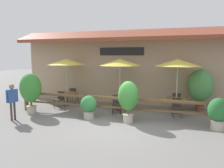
{
  "coord_description": "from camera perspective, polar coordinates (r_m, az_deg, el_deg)",
  "views": [
    {
      "loc": [
        2.32,
        -8.04,
        2.73
      ],
      "look_at": [
        -0.74,
        1.63,
        1.44
      ],
      "focal_mm": 35.0,
      "sensor_mm": 36.0,
      "label": 1
    }
  ],
  "objects": [
    {
      "name": "ground_plane",
      "position": [
        8.8,
        1.39,
        -10.81
      ],
      "size": [
        60.0,
        60.0,
        0.0
      ],
      "primitive_type": "plane",
      "color": "slate"
    },
    {
      "name": "dining_table_middle",
      "position": [
        11.25,
        2.02,
        -3.83
      ],
      "size": [
        1.0,
        1.0,
        0.71
      ],
      "color": "olive",
      "rests_on": "ground"
    },
    {
      "name": "potted_plant_tall_tropical",
      "position": [
        11.72,
        22.12,
        -0.48
      ],
      "size": [
        1.21,
        1.08,
        2.09
      ],
      "color": "brown",
      "rests_on": "ground"
    },
    {
      "name": "potted_plant_broad_leaf",
      "position": [
        9.06,
        26.0,
        -6.75
      ],
      "size": [
        0.74,
        0.67,
        1.2
      ],
      "color": "#B7AD99",
      "rests_on": "ground"
    },
    {
      "name": "chair_far_wallside",
      "position": [
        11.83,
        16.54,
        -4.01
      ],
      "size": [
        0.43,
        0.43,
        0.86
      ],
      "rotation": [
        0.0,
        0.0,
        3.11
      ],
      "color": "#332D28",
      "rests_on": "ground"
    },
    {
      "name": "pedestrian",
      "position": [
        10.18,
        -24.63,
        -3.13
      ],
      "size": [
        0.29,
        0.54,
        1.57
      ],
      "rotation": [
        0.0,
        0.0,
        -1.81
      ],
      "color": "#42382D",
      "rests_on": "ground"
    },
    {
      "name": "potted_plant_entrance_palm",
      "position": [
        9.69,
        -6.11,
        -5.73
      ],
      "size": [
        0.73,
        0.65,
        1.01
      ],
      "color": "#B7AD99",
      "rests_on": "ground"
    },
    {
      "name": "chair_middle_wallside",
      "position": [
        11.99,
        2.88,
        -3.56
      ],
      "size": [
        0.47,
        0.47,
        0.86
      ],
      "rotation": [
        0.0,
        0.0,
        3.02
      ],
      "color": "#332D28",
      "rests_on": "ground"
    },
    {
      "name": "patio_umbrella_far",
      "position": [
        10.82,
        16.79,
        5.33
      ],
      "size": [
        2.15,
        2.15,
        2.63
      ],
      "color": "#B7B2A8",
      "rests_on": "ground"
    },
    {
      "name": "patio_railing",
      "position": [
        9.6,
        3.15,
        -4.99
      ],
      "size": [
        10.4,
        0.14,
        0.95
      ],
      "color": "brown",
      "rests_on": "ground"
    },
    {
      "name": "chair_middle_streetside",
      "position": [
        10.53,
        1.24,
        -5.07
      ],
      "size": [
        0.51,
        0.51,
        0.86
      ],
      "rotation": [
        0.0,
        0.0,
        0.24
      ],
      "color": "#332D28",
      "rests_on": "ground"
    },
    {
      "name": "building_facade",
      "position": [
        12.37,
        6.72,
        4.6
      ],
      "size": [
        14.28,
        1.49,
        4.23
      ],
      "color": "tan",
      "rests_on": "ground"
    },
    {
      "name": "patio_umbrella_middle",
      "position": [
        11.04,
        2.06,
        5.67
      ],
      "size": [
        2.15,
        2.15,
        2.63
      ],
      "color": "#B7B2A8",
      "rests_on": "ground"
    },
    {
      "name": "chair_near_wallside",
      "position": [
        13.25,
        -9.96,
        -2.63
      ],
      "size": [
        0.45,
        0.45,
        0.86
      ],
      "rotation": [
        0.0,
        0.0,
        3.22
      ],
      "color": "#332D28",
      "rests_on": "ground"
    },
    {
      "name": "patio_umbrella_near",
      "position": [
        12.42,
        -11.82,
        5.7
      ],
      "size": [
        2.15,
        2.15,
        2.63
      ],
      "color": "#B7B2A8",
      "rests_on": "ground"
    },
    {
      "name": "potted_plant_small_flowering",
      "position": [
        8.97,
        4.26,
        -3.58
      ],
      "size": [
        0.85,
        0.76,
        1.73
      ],
      "color": "#B7AD99",
      "rests_on": "ground"
    },
    {
      "name": "dining_table_far",
      "position": [
        11.03,
        16.43,
        -4.35
      ],
      "size": [
        1.0,
        1.0,
        0.71
      ],
      "color": "olive",
      "rests_on": "ground"
    },
    {
      "name": "dining_table_near",
      "position": [
        12.6,
        -11.6,
        -2.77
      ],
      "size": [
        1.0,
        1.0,
        0.71
      ],
      "color": "olive",
      "rests_on": "ground"
    },
    {
      "name": "chair_far_streetside",
      "position": [
        10.27,
        16.63,
        -5.7
      ],
      "size": [
        0.5,
        0.5,
        0.86
      ],
      "rotation": [
        0.0,
        0.0,
        0.22
      ],
      "color": "#332D28",
      "rests_on": "ground"
    },
    {
      "name": "chair_near_streetside",
      "position": [
        12.01,
        -13.48,
        -3.74
      ],
      "size": [
        0.45,
        0.45,
        0.86
      ],
      "rotation": [
        0.0,
        0.0,
        -0.07
      ],
      "color": "#332D28",
      "rests_on": "ground"
    },
    {
      "name": "potted_plant_corner_fern",
      "position": [
        11.11,
        -20.5,
        -1.22
      ],
      "size": [
        1.05,
        0.94,
        1.93
      ],
      "color": "#B7AD99",
      "rests_on": "ground"
    }
  ]
}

